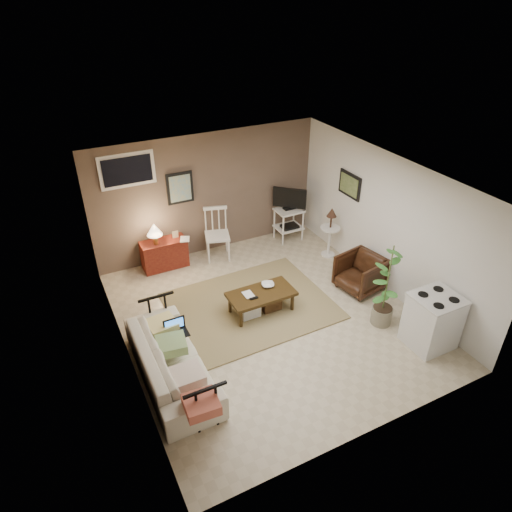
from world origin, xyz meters
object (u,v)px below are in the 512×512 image
coffee_table (261,301)px  potted_plant (387,283)px  spindle_chair (217,236)px  stove (432,321)px  red_console (164,252)px  armchair (360,272)px  sofa (171,355)px  side_table (330,227)px  tv_stand (289,213)px

coffee_table → potted_plant: potted_plant is taller
spindle_chair → stove: size_ratio=1.16×
red_console → spindle_chair: bearing=-6.1°
spindle_chair → potted_plant: potted_plant is taller
red_console → stove: size_ratio=1.12×
armchair → red_console: bearing=-138.6°
spindle_chair → potted_plant: 3.45m
sofa → side_table: bearing=-65.2°
coffee_table → red_console: red_console is taller
spindle_chair → red_console: bearing=173.9°
coffee_table → sofa: 1.91m
coffee_table → tv_stand: 2.59m
tv_stand → armchair: 2.16m
stove → spindle_chair: bearing=116.4°
armchair → spindle_chair: bearing=-150.1°
tv_stand → spindle_chair: bearing=179.9°
coffee_table → tv_stand: (1.66, 1.94, 0.38)m
spindle_chair → armchair: (1.82, -2.14, -0.12)m
tv_stand → coffee_table: bearing=-130.5°
armchair → stove: stove is taller
coffee_table → armchair: (1.87, -0.19, 0.13)m
red_console → side_table: size_ratio=0.94×
red_console → tv_stand: tv_stand is taller
red_console → tv_stand: size_ratio=0.85×
red_console → armchair: red_console is taller
spindle_chair → side_table: bearing=-25.1°
coffee_table → tv_stand: bearing=49.5°
spindle_chair → side_table: size_ratio=0.98×
coffee_table → sofa: sofa is taller
coffee_table → tv_stand: size_ratio=0.95×
sofa → potted_plant: bearing=-96.4°
sofa → stove: size_ratio=2.37×
stove → armchair: bearing=91.9°
red_console → potted_plant: 4.13m
stove → sofa: bearing=163.6°
sofa → tv_stand: bearing=-51.9°
stove → red_console: bearing=127.1°
coffee_table → side_table: side_table is taller
red_console → coffee_table: bearing=-63.9°
red_console → tv_stand: (2.67, -0.12, 0.27)m
coffee_table → armchair: 1.88m
potted_plant → red_console: bearing=129.4°
side_table → potted_plant: (-0.44, -2.13, 0.13)m
side_table → armchair: (-0.18, -1.21, -0.28)m
red_console → spindle_chair: size_ratio=0.96×
coffee_table → stove: (1.92, -1.82, 0.20)m
sofa → side_table: side_table is taller
red_console → armchair: 3.65m
tv_stand → stove: size_ratio=1.32×
red_console → side_table: side_table is taller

